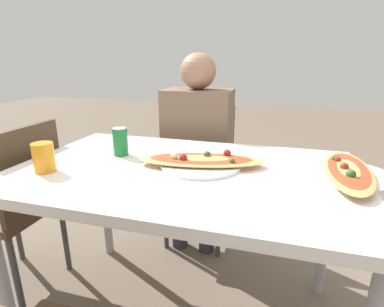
{
  "coord_description": "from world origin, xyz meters",
  "views": [
    {
      "loc": [
        0.34,
        -1.07,
        1.18
      ],
      "look_at": [
        0.03,
        0.02,
        0.82
      ],
      "focal_mm": 28.0,
      "sensor_mm": 36.0,
      "label": 1
    }
  ],
  "objects_px": {
    "pizza_main": "(201,161)",
    "drink_glass": "(44,157)",
    "soda_can": "(120,142)",
    "person_seated": "(197,138)",
    "pizza_second": "(348,172)",
    "chair_far_seated": "(201,165)",
    "chair_side_left": "(17,201)",
    "dining_table": "(185,185)"
  },
  "relations": [
    {
      "from": "soda_can",
      "to": "chair_far_seated",
      "type": "bearing_deg",
      "value": 72.31
    },
    {
      "from": "pizza_main",
      "to": "drink_glass",
      "type": "relative_size",
      "value": 4.69
    },
    {
      "from": "chair_far_seated",
      "to": "person_seated",
      "type": "distance_m",
      "value": 0.24
    },
    {
      "from": "dining_table",
      "to": "soda_can",
      "type": "bearing_deg",
      "value": 165.03
    },
    {
      "from": "pizza_main",
      "to": "soda_can",
      "type": "height_order",
      "value": "soda_can"
    },
    {
      "from": "pizza_main",
      "to": "soda_can",
      "type": "distance_m",
      "value": 0.39
    },
    {
      "from": "soda_can",
      "to": "drink_glass",
      "type": "bearing_deg",
      "value": -123.93
    },
    {
      "from": "person_seated",
      "to": "drink_glass",
      "type": "height_order",
      "value": "person_seated"
    },
    {
      "from": "pizza_main",
      "to": "person_seated",
      "type": "bearing_deg",
      "value": 106.45
    },
    {
      "from": "chair_far_seated",
      "to": "chair_side_left",
      "type": "bearing_deg",
      "value": 45.62
    },
    {
      "from": "chair_far_seated",
      "to": "chair_side_left",
      "type": "xyz_separation_m",
      "value": [
        -0.75,
        -0.76,
        0.0
      ]
    },
    {
      "from": "chair_side_left",
      "to": "soda_can",
      "type": "relative_size",
      "value": 7.12
    },
    {
      "from": "chair_side_left",
      "to": "drink_glass",
      "type": "distance_m",
      "value": 0.5
    },
    {
      "from": "person_seated",
      "to": "pizza_main",
      "type": "xyz_separation_m",
      "value": [
        0.17,
        -0.58,
        0.06
      ]
    },
    {
      "from": "pizza_main",
      "to": "soda_can",
      "type": "xyz_separation_m",
      "value": [
        -0.38,
        0.04,
        0.04
      ]
    },
    {
      "from": "dining_table",
      "to": "drink_glass",
      "type": "distance_m",
      "value": 0.55
    },
    {
      "from": "dining_table",
      "to": "drink_glass",
      "type": "xyz_separation_m",
      "value": [
        -0.51,
        -0.18,
        0.13
      ]
    },
    {
      "from": "dining_table",
      "to": "chair_side_left",
      "type": "bearing_deg",
      "value": -178.87
    },
    {
      "from": "pizza_main",
      "to": "drink_glass",
      "type": "height_order",
      "value": "drink_glass"
    },
    {
      "from": "chair_side_left",
      "to": "pizza_second",
      "type": "xyz_separation_m",
      "value": [
        1.47,
        0.1,
        0.27
      ]
    },
    {
      "from": "drink_glass",
      "to": "pizza_second",
      "type": "relative_size",
      "value": 0.23
    },
    {
      "from": "person_seated",
      "to": "soda_can",
      "type": "xyz_separation_m",
      "value": [
        -0.21,
        -0.55,
        0.11
      ]
    },
    {
      "from": "drink_glass",
      "to": "dining_table",
      "type": "bearing_deg",
      "value": 19.48
    },
    {
      "from": "dining_table",
      "to": "chair_side_left",
      "type": "xyz_separation_m",
      "value": [
        -0.87,
        -0.02,
        -0.18
      ]
    },
    {
      "from": "soda_can",
      "to": "drink_glass",
      "type": "relative_size",
      "value": 1.1
    },
    {
      "from": "chair_far_seated",
      "to": "soda_can",
      "type": "distance_m",
      "value": 0.76
    },
    {
      "from": "soda_can",
      "to": "pizza_second",
      "type": "bearing_deg",
      "value": -0.21
    },
    {
      "from": "drink_glass",
      "to": "chair_far_seated",
      "type": "bearing_deg",
      "value": 67.17
    },
    {
      "from": "chair_far_seated",
      "to": "drink_glass",
      "type": "relative_size",
      "value": 7.83
    },
    {
      "from": "pizza_main",
      "to": "soda_can",
      "type": "relative_size",
      "value": 4.27
    },
    {
      "from": "soda_can",
      "to": "dining_table",
      "type": "bearing_deg",
      "value": -14.97
    },
    {
      "from": "person_seated",
      "to": "pizza_main",
      "type": "distance_m",
      "value": 0.61
    },
    {
      "from": "chair_far_seated",
      "to": "chair_side_left",
      "type": "height_order",
      "value": "same"
    },
    {
      "from": "chair_far_seated",
      "to": "dining_table",
      "type": "bearing_deg",
      "value": 98.96
    },
    {
      "from": "chair_far_seated",
      "to": "pizza_main",
      "type": "height_order",
      "value": "chair_far_seated"
    },
    {
      "from": "chair_side_left",
      "to": "soda_can",
      "type": "xyz_separation_m",
      "value": [
        0.54,
        0.1,
        0.32
      ]
    },
    {
      "from": "pizza_main",
      "to": "drink_glass",
      "type": "xyz_separation_m",
      "value": [
        -0.56,
        -0.23,
        0.04
      ]
    },
    {
      "from": "chair_side_left",
      "to": "pizza_second",
      "type": "bearing_deg",
      "value": -86.06
    },
    {
      "from": "pizza_main",
      "to": "pizza_second",
      "type": "bearing_deg",
      "value": 3.45
    },
    {
      "from": "dining_table",
      "to": "pizza_second",
      "type": "distance_m",
      "value": 0.62
    },
    {
      "from": "chair_side_left",
      "to": "person_seated",
      "type": "height_order",
      "value": "person_seated"
    },
    {
      "from": "pizza_second",
      "to": "drink_glass",
      "type": "bearing_deg",
      "value": -166.67
    }
  ]
}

